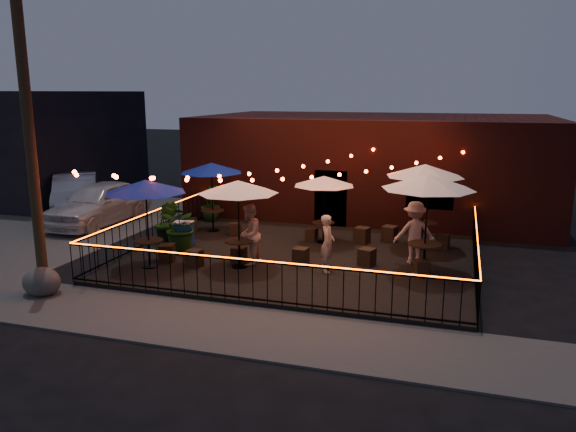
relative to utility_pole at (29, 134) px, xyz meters
name	(u,v)px	position (x,y,z in m)	size (l,w,h in m)	color
ground	(280,281)	(5.40, 2.60, -4.00)	(110.00, 110.00, 0.00)	black
patio	(300,258)	(5.40, 4.60, -3.92)	(10.00, 8.00, 0.15)	black
sidewalk	(233,328)	(5.40, -0.65, -3.98)	(18.00, 2.50, 0.05)	#44423E
parking_lot	(23,220)	(-6.60, 6.60, -3.99)	(11.00, 12.00, 0.02)	#44423E
brick_building	(375,164)	(6.40, 12.59, -2.00)	(14.00, 8.00, 4.00)	#3B1410
utility_pole	(29,134)	(0.00, 0.00, 0.00)	(0.26, 0.26, 8.00)	#392B17
fence_front	(253,281)	(5.40, 0.60, -3.34)	(10.00, 0.04, 1.04)	black
fence_left	(152,227)	(0.40, 4.60, -3.34)	(0.04, 8.00, 1.04)	black
fence_right	(476,253)	(10.40, 4.60, -3.34)	(0.04, 8.00, 1.04)	black
festoon_lights	(264,178)	(4.39, 4.30, -1.48)	(10.02, 8.72, 1.32)	#FF2007
cafe_table_0	(146,188)	(1.66, 2.29, -1.59)	(2.61, 2.61, 2.48)	black
cafe_table_1	(211,169)	(1.60, 6.67, -1.64)	(2.27, 2.27, 2.42)	black
cafe_table_2	(238,188)	(4.08, 3.02, -1.60)	(2.90, 2.90, 2.46)	black
cafe_table_3	(324,182)	(5.71, 6.27, -1.84)	(2.29, 2.29, 2.20)	black
cafe_table_4	(428,183)	(9.07, 3.93, -1.37)	(2.63, 2.63, 2.72)	black
cafe_table_5	(425,172)	(8.82, 6.55, -1.42)	(2.78, 2.78, 2.66)	black
bistro_chair_0	(167,253)	(1.85, 2.93, -3.60)	(0.41, 0.41, 0.49)	black
bistro_chair_1	(194,258)	(2.84, 2.70, -3.61)	(0.40, 0.40, 0.47)	black
bistro_chair_2	(192,224)	(0.87, 6.48, -3.63)	(0.37, 0.37, 0.44)	black
bistro_chair_3	(235,229)	(2.60, 6.31, -3.63)	(0.36, 0.36, 0.43)	black
bistro_chair_4	(239,255)	(3.91, 3.41, -3.62)	(0.38, 0.38, 0.45)	black
bistro_chair_5	(301,256)	(5.65, 3.80, -3.62)	(0.40, 0.40, 0.47)	black
bistro_chair_6	(312,235)	(5.28, 6.39, -3.65)	(0.34, 0.34, 0.41)	black
bistro_chair_7	(362,235)	(6.92, 6.61, -3.59)	(0.43, 0.43, 0.51)	black
bistro_chair_8	(367,257)	(7.47, 4.26, -3.61)	(0.41, 0.41, 0.48)	black
bistro_chair_9	(422,268)	(9.03, 3.76, -3.64)	(0.36, 0.36, 0.43)	black
bistro_chair_10	(390,234)	(7.76, 7.05, -3.59)	(0.44, 0.44, 0.52)	black
bistro_chair_11	(443,241)	(9.47, 6.70, -3.62)	(0.38, 0.38, 0.45)	black
patron_a	(328,243)	(6.53, 3.37, -3.06)	(0.58, 0.38, 1.59)	#D6A489
patron_b	(249,235)	(4.26, 3.34, -2.98)	(0.85, 0.66, 1.75)	beige
patron_c	(415,233)	(8.72, 4.83, -2.95)	(1.17, 0.67, 1.81)	#D2A58A
potted_shrub_a	(182,227)	(1.72, 4.13, -3.13)	(1.30, 1.13, 1.44)	#1C3912
potted_shrub_b	(167,222)	(0.86, 4.72, -3.15)	(0.77, 0.62, 1.41)	#12390F
potted_shrub_c	(210,203)	(0.80, 8.19, -3.18)	(0.75, 0.75, 1.34)	#0E3C0C
cooler	(184,233)	(1.54, 4.60, -3.45)	(0.67, 0.53, 0.78)	#1039A5
boulder	(42,282)	(0.10, -0.19, -3.64)	(0.93, 0.79, 0.72)	#4B4B46
car_white	(99,203)	(-3.22, 6.87, -3.17)	(1.95, 4.85, 1.65)	silver
car_silver	(76,193)	(-5.56, 8.55, -3.20)	(1.70, 4.87, 1.60)	#A7A7AF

